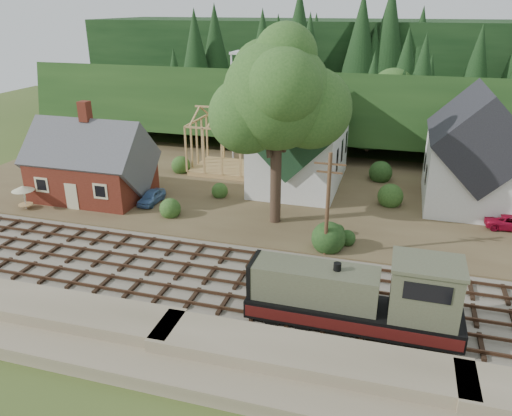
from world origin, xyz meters
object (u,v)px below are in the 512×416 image
(locomotive, at_px, (361,298))
(car_blue, at_px, (151,197))
(car_red, at_px, (512,222))
(patio_set, at_px, (23,189))
(car_green, at_px, (43,194))

(locomotive, height_order, car_blue, locomotive)
(locomotive, bearing_deg, car_red, 57.76)
(car_blue, height_order, patio_set, patio_set)
(locomotive, height_order, car_red, locomotive)
(car_green, xyz_separation_m, car_red, (41.07, 5.15, 0.02))
(locomotive, height_order, patio_set, locomotive)
(car_blue, relative_size, patio_set, 1.66)
(car_green, height_order, car_red, car_red)
(car_blue, xyz_separation_m, car_green, (-10.21, -2.04, -0.03))
(car_red, relative_size, patio_set, 1.98)
(patio_set, bearing_deg, car_green, 90.34)
(patio_set, bearing_deg, locomotive, -17.18)
(car_green, bearing_deg, patio_set, -174.77)
(locomotive, height_order, car_green, locomotive)
(car_blue, distance_m, car_red, 31.02)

